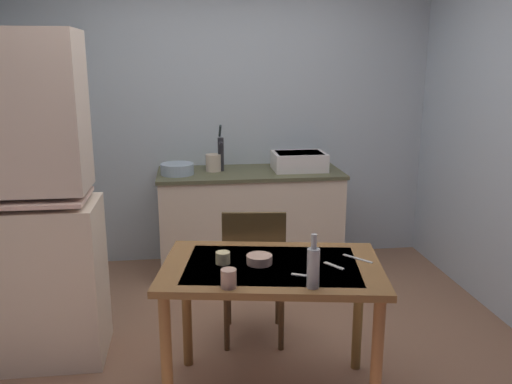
% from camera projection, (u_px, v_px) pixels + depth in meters
% --- Properties ---
extents(ground_plane, '(4.61, 4.61, 0.00)m').
position_uv_depth(ground_plane, '(250.00, 354.00, 3.30)').
color(ground_plane, '#90674F').
extents(wall_back, '(3.71, 0.10, 2.54)m').
position_uv_depth(wall_back, '(226.00, 119.00, 4.71)').
color(wall_back, silver).
rests_on(wall_back, ground).
extents(hutch_cabinet, '(0.90, 0.48, 1.94)m').
position_uv_depth(hutch_cabinet, '(17.00, 215.00, 3.06)').
color(hutch_cabinet, beige).
rests_on(hutch_cabinet, ground).
extents(counter_cabinet, '(1.54, 0.64, 0.87)m').
position_uv_depth(counter_cabinet, '(250.00, 220.00, 4.57)').
color(counter_cabinet, beige).
rests_on(counter_cabinet, ground).
extents(sink_basin, '(0.44, 0.34, 0.15)m').
position_uv_depth(sink_basin, '(299.00, 161.00, 4.50)').
color(sink_basin, white).
rests_on(sink_basin, counter_cabinet).
extents(hand_pump, '(0.05, 0.27, 0.39)m').
position_uv_depth(hand_pump, '(221.00, 151.00, 4.44)').
color(hand_pump, '#232328').
rests_on(hand_pump, counter_cabinet).
extents(mixing_bowl_counter, '(0.27, 0.27, 0.09)m').
position_uv_depth(mixing_bowl_counter, '(177.00, 169.00, 4.33)').
color(mixing_bowl_counter, '#9EB2C6').
rests_on(mixing_bowl_counter, counter_cabinet).
extents(stoneware_crock, '(0.13, 0.13, 0.14)m').
position_uv_depth(stoneware_crock, '(213.00, 163.00, 4.46)').
color(stoneware_crock, beige).
rests_on(stoneware_crock, counter_cabinet).
extents(dining_table, '(1.22, 0.88, 0.76)m').
position_uv_depth(dining_table, '(272.00, 284.00, 2.74)').
color(dining_table, brown).
rests_on(dining_table, ground).
extents(chair_far_side, '(0.44, 0.44, 0.90)m').
position_uv_depth(chair_far_side, '(254.00, 271.00, 3.34)').
color(chair_far_side, '#4F361F').
rests_on(chair_far_side, ground).
extents(serving_bowl_wide, '(0.13, 0.13, 0.04)m').
position_uv_depth(serving_bowl_wide, '(259.00, 259.00, 2.72)').
color(serving_bowl_wide, tan).
rests_on(serving_bowl_wide, dining_table).
extents(teacup_cream, '(0.07, 0.07, 0.06)m').
position_uv_depth(teacup_cream, '(223.00, 258.00, 2.72)').
color(teacup_cream, beige).
rests_on(teacup_cream, dining_table).
extents(mug_dark, '(0.07, 0.07, 0.09)m').
position_uv_depth(mug_dark, '(229.00, 278.00, 2.43)').
color(mug_dark, tan).
rests_on(mug_dark, dining_table).
extents(glass_bottle, '(0.06, 0.06, 0.26)m').
position_uv_depth(glass_bottle, '(313.00, 266.00, 2.42)').
color(glass_bottle, '#B7BCC1').
rests_on(glass_bottle, dining_table).
extents(table_knife, '(0.12, 0.15, 0.00)m').
position_uv_depth(table_knife, '(358.00, 259.00, 2.79)').
color(table_knife, silver).
rests_on(table_knife, dining_table).
extents(teaspoon_near_bowl, '(0.12, 0.07, 0.00)m').
position_uv_depth(teaspoon_near_bowl, '(303.00, 275.00, 2.57)').
color(teaspoon_near_bowl, beige).
rests_on(teaspoon_near_bowl, dining_table).
extents(teaspoon_by_cup, '(0.08, 0.12, 0.00)m').
position_uv_depth(teaspoon_by_cup, '(334.00, 266.00, 2.69)').
color(teaspoon_by_cup, beige).
rests_on(teaspoon_by_cup, dining_table).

